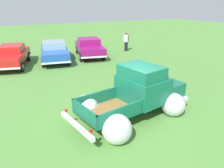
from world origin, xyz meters
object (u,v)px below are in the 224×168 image
object	(u,v)px
vintage_pickup_truck	(137,96)
spectator_0	(126,40)
show_car_0	(12,55)
show_car_2	(89,47)
show_car_1	(54,50)

from	to	relation	value
vintage_pickup_truck	spectator_0	distance (m)	11.60
show_car_0	show_car_2	world-z (taller)	same
spectator_0	vintage_pickup_truck	bearing A→B (deg)	154.60
vintage_pickup_truck	show_car_0	bearing A→B (deg)	101.42
show_car_0	spectator_0	bearing A→B (deg)	109.44
show_car_1	spectator_0	xyz separation A→B (m)	(6.51, 0.52, 0.17)
show_car_0	show_car_1	world-z (taller)	same
show_car_0	show_car_2	distance (m)	5.73
show_car_0	spectator_0	distance (m)	9.42
show_car_2	spectator_0	distance (m)	3.69
show_car_1	show_car_2	size ratio (longest dim) A/B	1.03
show_car_2	spectator_0	bearing A→B (deg)	108.55
show_car_2	show_car_1	bearing A→B (deg)	-73.75
vintage_pickup_truck	spectator_0	world-z (taller)	vintage_pickup_truck
show_car_1	spectator_0	world-z (taller)	spectator_0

